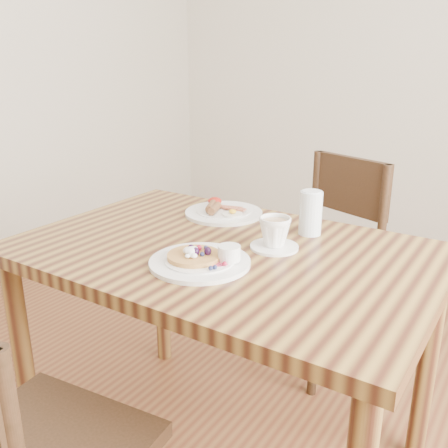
# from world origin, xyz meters

# --- Properties ---
(dining_table) EXTENTS (1.20, 0.80, 0.75)m
(dining_table) POSITION_xyz_m (0.00, 0.00, 0.65)
(dining_table) COLOR olive
(dining_table) RESTS_ON ground
(chair_far) EXTENTS (0.54, 0.54, 0.88)m
(chair_far) POSITION_xyz_m (0.03, 0.74, 0.49)
(chair_far) COLOR #3A2315
(chair_far) RESTS_ON ground
(pancake_plate) EXTENTS (0.27, 0.27, 0.06)m
(pancake_plate) POSITION_xyz_m (0.02, -0.14, 0.76)
(pancake_plate) COLOR white
(pancake_plate) RESTS_ON dining_table
(breakfast_plate) EXTENTS (0.27, 0.27, 0.04)m
(breakfast_plate) POSITION_xyz_m (-0.17, 0.26, 0.76)
(breakfast_plate) COLOR white
(breakfast_plate) RESTS_ON dining_table
(teacup_saucer) EXTENTS (0.14, 0.14, 0.09)m
(teacup_saucer) POSITION_xyz_m (0.13, 0.07, 0.79)
(teacup_saucer) COLOR white
(teacup_saucer) RESTS_ON dining_table
(water_glass) EXTENTS (0.07, 0.07, 0.14)m
(water_glass) POSITION_xyz_m (0.16, 0.24, 0.82)
(water_glass) COLOR silver
(water_glass) RESTS_ON dining_table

